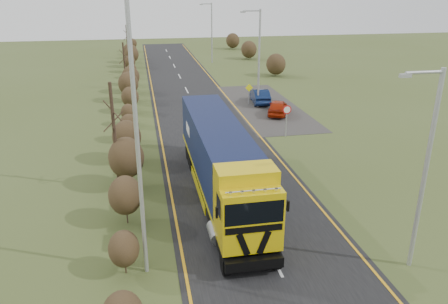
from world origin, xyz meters
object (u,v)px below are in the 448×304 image
speed_sign (287,115)px  car_blue_sedan (260,96)px  streetlight_near (424,166)px  car_red_hatchback (278,107)px  lorry (220,158)px

speed_sign → car_blue_sedan: bearing=85.6°
car_blue_sedan → streetlight_near: (-1.13, -26.74, 3.71)m
streetlight_near → speed_sign: streetlight_near is taller
car_red_hatchback → streetlight_near: 22.87m
car_blue_sedan → speed_sign: size_ratio=1.72×
car_blue_sedan → streetlight_near: 27.02m
lorry → streetlight_near: size_ratio=1.81×
car_red_hatchback → streetlight_near: streetlight_near is taller
lorry → car_blue_sedan: 20.74m
car_red_hatchback → speed_sign: size_ratio=1.59×
car_blue_sedan → speed_sign: (-0.78, -10.22, 1.03)m
lorry → speed_sign: (6.72, 9.05, -0.58)m
car_red_hatchback → car_blue_sedan: bearing=-62.2°
streetlight_near → lorry: bearing=130.5°
lorry → car_red_hatchback: lorry is taller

